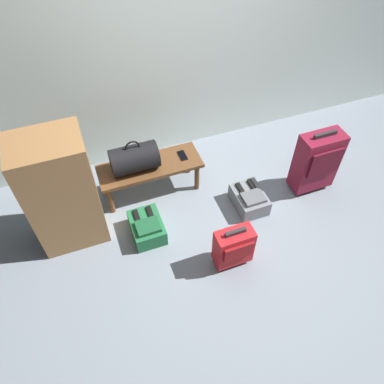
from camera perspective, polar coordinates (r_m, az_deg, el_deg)
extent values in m
plane|color=slate|center=(3.42, 8.13, -8.41)|extent=(6.60, 6.60, 0.00)
cube|color=silver|center=(3.65, -1.40, 25.15)|extent=(6.00, 0.10, 2.80)
cube|color=brown|center=(3.59, -6.55, 3.97)|extent=(1.00, 0.36, 0.04)
cylinder|color=brown|center=(3.59, -12.46, -1.24)|extent=(0.05, 0.05, 0.33)
cylinder|color=brown|center=(3.72, 0.76, 2.34)|extent=(0.05, 0.05, 0.33)
cylinder|color=brown|center=(3.77, -13.27, 1.58)|extent=(0.05, 0.05, 0.33)
cylinder|color=brown|center=(3.89, -0.61, 4.93)|extent=(0.05, 0.05, 0.33)
cylinder|color=black|center=(3.47, -8.91, 5.14)|extent=(0.44, 0.26, 0.26)
torus|color=black|center=(3.38, -9.18, 6.87)|extent=(0.14, 0.02, 0.14)
cube|color=black|center=(3.65, -1.48, 5.67)|extent=(0.07, 0.14, 0.01)
cube|color=black|center=(3.64, -1.49, 5.72)|extent=(0.06, 0.13, 0.00)
cube|color=maroon|center=(3.79, 18.65, 4.54)|extent=(0.42, 0.21, 0.63)
cube|color=#500E1C|center=(3.68, 19.91, 4.21)|extent=(0.33, 0.02, 0.28)
cube|color=#262628|center=(3.58, 19.94, 8.36)|extent=(0.23, 0.03, 0.04)
cylinder|color=black|center=(3.98, 15.22, 1.27)|extent=(0.02, 0.05, 0.05)
cylinder|color=black|center=(4.13, 18.64, 2.28)|extent=(0.02, 0.05, 0.05)
cube|color=red|center=(3.13, 6.42, -8.37)|extent=(0.32, 0.16, 0.37)
cube|color=maroon|center=(3.05, 7.22, -9.24)|extent=(0.26, 0.02, 0.17)
cube|color=#262628|center=(2.96, 6.75, -6.20)|extent=(0.18, 0.03, 0.04)
cylinder|color=black|center=(3.30, 3.91, -10.21)|extent=(0.02, 0.05, 0.05)
cylinder|color=black|center=(3.36, 7.46, -9.01)|extent=(0.02, 0.05, 0.05)
cube|color=#1E6038|center=(3.43, -6.96, -5.48)|extent=(0.28, 0.38, 0.17)
cube|color=#184D2C|center=(3.31, -6.81, -5.31)|extent=(0.21, 0.17, 0.04)
cube|color=black|center=(3.39, -8.44, -3.97)|extent=(0.04, 0.19, 0.02)
cube|color=black|center=(3.40, -6.39, -3.40)|extent=(0.04, 0.19, 0.02)
cube|color=slate|center=(3.66, 8.81, -1.17)|extent=(0.28, 0.38, 0.17)
cube|color=#515559|center=(3.55, 9.48, -0.85)|extent=(0.21, 0.17, 0.04)
cube|color=black|center=(3.60, 7.63, 0.30)|extent=(0.04, 0.19, 0.02)
cube|color=black|center=(3.65, 9.40, 0.81)|extent=(0.04, 0.19, 0.02)
cube|color=olive|center=(3.24, -19.49, -0.05)|extent=(0.56, 0.44, 1.10)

